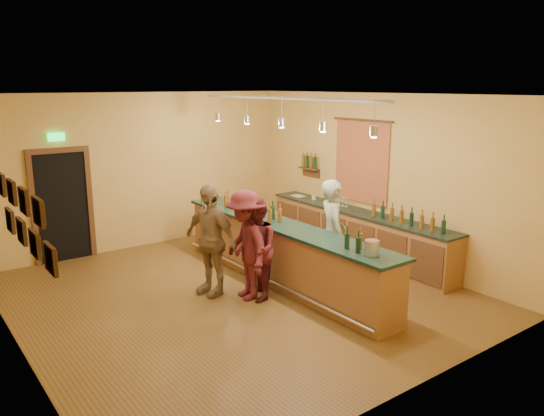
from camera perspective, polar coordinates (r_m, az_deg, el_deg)
floor at (r=8.81m, az=-3.87°, el=-9.25°), size 7.00×7.00×0.00m
ceiling at (r=8.14m, az=-4.22°, el=12.04°), size 6.50×7.00×0.02m
wall_back at (r=11.39m, az=-13.63°, el=3.94°), size 6.50×0.02×3.20m
wall_front at (r=5.80m, az=15.11°, el=-4.93°), size 6.50×0.02×3.20m
wall_left at (r=7.17m, az=-26.44°, el=-2.41°), size 0.02×7.00×3.20m
wall_right at (r=10.41m, az=11.20°, el=3.22°), size 0.02×7.00×3.20m
doorway at (r=10.91m, az=-21.65°, el=0.44°), size 1.15×0.09×2.48m
tapestry at (r=10.63m, az=9.59°, el=4.85°), size 0.03×1.40×1.60m
bottle_shelf at (r=11.69m, az=4.04°, el=4.83°), size 0.17×0.55×0.54m
picture_grid at (r=6.38m, az=-25.15°, el=-0.83°), size 0.06×2.20×0.70m
back_counter at (r=10.58m, az=9.19°, el=-2.73°), size 0.60×4.55×1.27m
tasting_bar at (r=9.10m, az=1.00°, el=-4.41°), size 0.73×5.10×1.38m
pendant_track at (r=8.69m, az=1.06°, el=10.71°), size 0.11×4.60×0.50m
bartender at (r=8.86m, az=6.50°, el=-2.83°), size 0.67×0.79×1.85m
customer_a at (r=8.36m, az=-1.79°, el=-4.48°), size 0.87×0.97×1.64m
customer_b at (r=8.61m, az=-6.66°, el=-3.39°), size 0.69×1.15×1.83m
customer_c at (r=8.39m, az=-2.81°, el=-4.00°), size 0.84×1.23×1.76m
bar_stool at (r=11.48m, az=0.02°, el=-1.16°), size 0.32×0.32×0.66m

